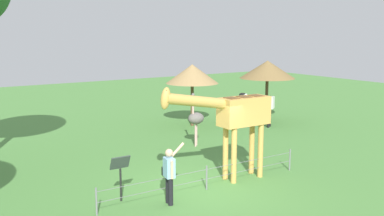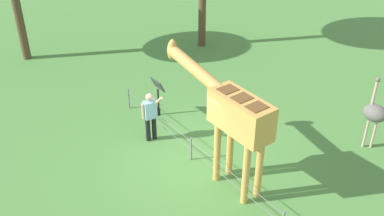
# 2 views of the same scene
# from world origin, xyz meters

# --- Properties ---
(ground_plane) EXTENTS (60.00, 60.00, 0.00)m
(ground_plane) POSITION_xyz_m (0.00, 0.00, 0.00)
(ground_plane) COLOR #4C843D
(giraffe) EXTENTS (3.91, 0.71, 3.21)m
(giraffe) POSITION_xyz_m (-1.28, -0.09, 2.13)
(giraffe) COLOR gold
(giraffe) RESTS_ON ground_plane
(visitor) EXTENTS (0.70, 0.59, 1.69)m
(visitor) POSITION_xyz_m (1.51, 0.53, 0.90)
(visitor) COLOR black
(visitor) RESTS_ON ground_plane
(zebra) EXTENTS (1.25, 1.67, 1.66)m
(zebra) POSITION_xyz_m (-7.48, -5.86, 1.16)
(zebra) COLOR black
(zebra) RESTS_ON ground_plane
(ostrich) EXTENTS (0.70, 0.56, 2.25)m
(ostrich) POSITION_xyz_m (-2.60, -4.36, 1.18)
(ostrich) COLOR #CC9E93
(ostrich) RESTS_ON ground_plane
(shade_hut_near) EXTENTS (2.65, 2.65, 3.13)m
(shade_hut_near) POSITION_xyz_m (-4.69, -7.88, 2.64)
(shade_hut_near) COLOR brown
(shade_hut_near) RESTS_ON ground_plane
(shade_hut_far) EXTENTS (2.87, 2.87, 3.26)m
(shade_hut_far) POSITION_xyz_m (-8.45, -6.47, 2.78)
(shade_hut_far) COLOR brown
(shade_hut_far) RESTS_ON ground_plane
(info_sign) EXTENTS (0.56, 0.21, 1.32)m
(info_sign) POSITION_xyz_m (2.56, -0.40, 0.95)
(info_sign) COLOR black
(info_sign) RESTS_ON ground_plane
(wire_fence) EXTENTS (7.05, 0.05, 0.75)m
(wire_fence) POSITION_xyz_m (0.00, 0.17, 0.40)
(wire_fence) COLOR slate
(wire_fence) RESTS_ON ground_plane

